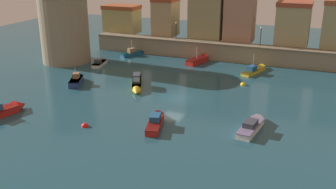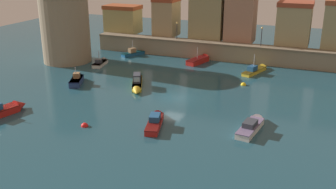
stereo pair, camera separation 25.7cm
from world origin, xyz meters
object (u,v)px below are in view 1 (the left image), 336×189
(quay_lamp_0, at_px, (176,28))
(moored_boat_5, at_px, (200,59))
(mooring_buoy_1, at_px, (85,126))
(mooring_buoy_0, at_px, (243,85))
(moored_boat_0, at_px, (3,110))
(moored_boat_7, at_px, (101,62))
(moored_boat_2, at_px, (137,84))
(fortress_tower, at_px, (64,26))
(moored_boat_3, at_px, (77,79))
(quay_lamp_1, at_px, (261,33))
(moored_boat_8, at_px, (136,52))
(moored_boat_4, at_px, (156,120))
(moored_boat_1, at_px, (253,124))
(moored_boat_6, at_px, (256,69))

(quay_lamp_0, relative_size, moored_boat_5, 0.48)
(mooring_buoy_1, bearing_deg, mooring_buoy_0, 57.29)
(moored_boat_0, distance_m, mooring_buoy_0, 30.16)
(moored_boat_7, distance_m, mooring_buoy_1, 24.07)
(moored_boat_2, bearing_deg, fortress_tower, -140.14)
(moored_boat_2, xyz_separation_m, moored_boat_3, (-8.56, -1.12, -0.07))
(moored_boat_3, bearing_deg, fortress_tower, 17.85)
(quay_lamp_1, relative_size, moored_boat_8, 0.52)
(moored_boat_2, distance_m, moored_boat_5, 16.07)
(moored_boat_4, distance_m, moored_boat_7, 25.16)
(moored_boat_1, relative_size, moored_boat_4, 1.04)
(moored_boat_3, bearing_deg, moored_boat_6, -80.03)
(mooring_buoy_0, bearing_deg, moored_boat_8, 154.12)
(moored_boat_3, relative_size, moored_boat_4, 0.81)
(moored_boat_6, bearing_deg, moored_boat_4, -177.49)
(fortress_tower, relative_size, mooring_buoy_1, 15.38)
(moored_boat_6, bearing_deg, mooring_buoy_0, -166.51)
(fortress_tower, relative_size, mooring_buoy_0, 15.72)
(mooring_buoy_0, xyz_separation_m, mooring_buoy_1, (-12.49, -19.45, 0.00))
(moored_boat_2, distance_m, mooring_buoy_1, 13.16)
(moored_boat_4, bearing_deg, quay_lamp_0, 1.76)
(fortress_tower, xyz_separation_m, mooring_buoy_1, (17.06, -21.24, -5.84))
(moored_boat_0, xyz_separation_m, moored_boat_6, (23.16, 27.08, -0.10))
(quay_lamp_0, distance_m, moored_boat_0, 33.44)
(moored_boat_1, xyz_separation_m, moored_boat_3, (-25.15, 6.09, 0.07))
(moored_boat_5, bearing_deg, moored_boat_6, -87.07)
(moored_boat_2, relative_size, mooring_buoy_0, 9.14)
(fortress_tower, distance_m, quay_lamp_0, 18.52)
(quay_lamp_0, distance_m, moored_boat_6, 16.23)
(moored_boat_6, bearing_deg, moored_boat_1, -153.24)
(quay_lamp_1, distance_m, moored_boat_3, 29.44)
(moored_boat_0, height_order, moored_boat_3, moored_boat_3)
(moored_boat_4, height_order, moored_boat_7, moored_boat_7)
(quay_lamp_0, xyz_separation_m, moored_boat_1, (17.88, -25.61, -4.46))
(quay_lamp_0, relative_size, moored_boat_8, 0.50)
(quay_lamp_0, height_order, mooring_buoy_0, quay_lamp_0)
(quay_lamp_0, xyz_separation_m, moored_boat_5, (5.21, -2.81, -4.44))
(moored_boat_3, relative_size, moored_boat_5, 0.82)
(moored_boat_2, bearing_deg, moored_boat_8, -178.26)
(moored_boat_0, bearing_deg, moored_boat_5, -11.02)
(moored_boat_6, distance_m, moored_boat_7, 24.43)
(moored_boat_2, xyz_separation_m, moored_boat_8, (-8.00, 16.45, -0.18))
(quay_lamp_0, height_order, moored_boat_6, quay_lamp_0)
(fortress_tower, height_order, moored_boat_0, fortress_tower)
(moored_boat_1, bearing_deg, mooring_buoy_0, 22.99)
(moored_boat_1, bearing_deg, mooring_buoy_1, 117.80)
(moored_boat_6, bearing_deg, moored_boat_8, 100.11)
(moored_boat_3, bearing_deg, moored_boat_5, -60.19)
(moored_boat_5, bearing_deg, mooring_buoy_1, -171.19)
(fortress_tower, distance_m, moored_boat_1, 37.00)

